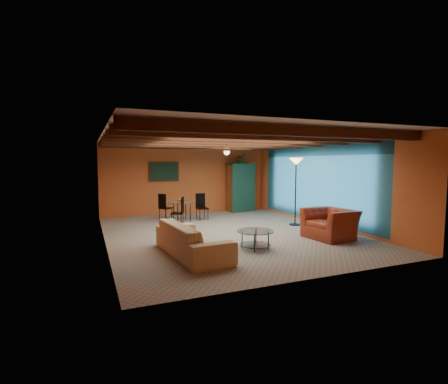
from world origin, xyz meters
name	(u,v)px	position (x,y,z in m)	size (l,w,h in m)	color
room	(225,149)	(0.00, 0.11, 2.36)	(6.52, 8.01, 2.71)	gray
sofa	(192,239)	(-1.56, -1.77, 0.35)	(2.39, 0.93, 0.70)	tan
armchair	(330,224)	(2.24, -1.66, 0.39)	(1.20, 1.05, 0.78)	maroon
coffee_table	(255,239)	(-0.07, -1.85, 0.22)	(0.85, 0.85, 0.44)	white
dining_table	(182,208)	(-0.68, 2.27, 0.46)	(1.78, 1.78, 0.92)	white
armoire	(241,188)	(2.20, 3.70, 0.94)	(1.07, 0.53, 1.89)	brown
floor_lamp	(296,192)	(2.49, 0.27, 1.07)	(0.44, 0.44, 2.14)	black
ceiling_fan	(227,149)	(0.00, 0.00, 2.36)	(1.50, 1.50, 0.44)	#472614
painting	(164,171)	(-0.90, 3.96, 1.65)	(1.05, 0.03, 0.65)	black
potted_plant	(241,159)	(2.20, 3.70, 2.12)	(0.42, 0.37, 0.47)	#26661E
vase	(182,191)	(-0.68, 2.27, 1.02)	(0.18, 0.18, 0.19)	orange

